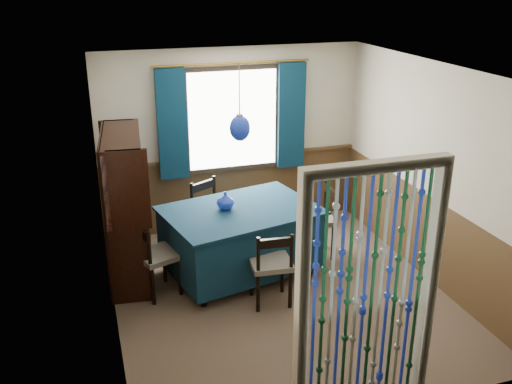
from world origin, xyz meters
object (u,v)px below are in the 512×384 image
object	(u,v)px
vase_sideboard	(128,191)
bowl_shelf	(130,184)
sideboard	(128,228)
chair_left	(155,256)
chair_far	(212,214)
chair_near	(271,265)
dining_table	(241,237)
pendant_lamp	(240,128)
vase_table	(225,201)
chair_right	(318,219)

from	to	relation	value
vase_sideboard	bowl_shelf	bearing A→B (deg)	-90.00
sideboard	vase_sideboard	xyz separation A→B (m)	(0.06, 0.26, 0.36)
chair_left	sideboard	distance (m)	0.61
chair_far	bowl_shelf	world-z (taller)	bowl_shelf
sideboard	bowl_shelf	world-z (taller)	sideboard
chair_near	bowl_shelf	xyz separation A→B (m)	(-1.34, 0.92, 0.75)
dining_table	vase_sideboard	world-z (taller)	vase_sideboard
pendant_lamp	bowl_shelf	xyz separation A→B (m)	(-1.21, 0.18, -0.59)
vase_table	chair_right	bearing A→B (deg)	5.30
chair_left	vase_sideboard	distance (m)	0.96
chair_far	vase_sideboard	world-z (taller)	vase_sideboard
chair_near	chair_left	xyz separation A→B (m)	(-1.16, 0.57, 0.00)
chair_right	sideboard	distance (m)	2.33
chair_right	bowl_shelf	xyz separation A→B (m)	(-2.26, 0.00, 0.72)
sideboard	vase_table	xyz separation A→B (m)	(1.10, -0.31, 0.32)
chair_left	chair_right	distance (m)	2.12
dining_table	chair_far	xyz separation A→B (m)	(-0.18, 0.72, 0.01)
sideboard	chair_far	bearing A→B (deg)	23.21
chair_right	vase_sideboard	distance (m)	2.36
chair_near	chair_right	world-z (taller)	chair_right
chair_near	vase_sideboard	world-z (taller)	vase_sideboard
sideboard	bowl_shelf	size ratio (longest dim) A/B	8.66
pendant_lamp	dining_table	bearing A→B (deg)	0.00
vase_table	chair_left	bearing A→B (deg)	-164.69
chair_left	sideboard	size ratio (longest dim) A/B	0.51
vase_sideboard	sideboard	bearing A→B (deg)	-102.79
sideboard	chair_right	bearing A→B (deg)	0.60
dining_table	bowl_shelf	size ratio (longest dim) A/B	9.66
chair_right	chair_far	bearing A→B (deg)	71.37
dining_table	vase_table	world-z (taller)	vase_table
chair_near	bowl_shelf	size ratio (longest dim) A/B	4.37
dining_table	vase_table	xyz separation A→B (m)	(-0.16, 0.07, 0.45)
chair_near	vase_table	distance (m)	0.97
chair_far	pendant_lamp	size ratio (longest dim) A/B	1.10
chair_near	vase_sideboard	size ratio (longest dim) A/B	4.80
dining_table	bowl_shelf	distance (m)	1.43
sideboard	bowl_shelf	bearing A→B (deg)	-67.23
vase_sideboard	chair_left	bearing A→B (deg)	-77.92
chair_near	chair_left	world-z (taller)	chair_left
vase_sideboard	dining_table	bearing A→B (deg)	-27.88
chair_left	sideboard	world-z (taller)	sideboard
sideboard	pendant_lamp	distance (m)	1.78
chair_near	chair_right	size ratio (longest dim) A/B	0.95
chair_left	pendant_lamp	world-z (taller)	pendant_lamp
dining_table	chair_far	bearing A→B (deg)	91.38
dining_table	chair_near	world-z (taller)	chair_near
chair_left	bowl_shelf	xyz separation A→B (m)	(-0.17, 0.35, 0.75)
chair_far	sideboard	world-z (taller)	sideboard
chair_right	vase_sideboard	bearing A→B (deg)	83.66
chair_near	chair_right	bearing A→B (deg)	49.83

